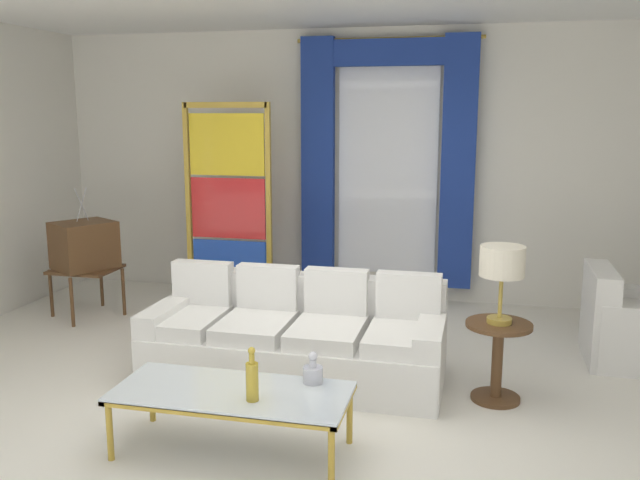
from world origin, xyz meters
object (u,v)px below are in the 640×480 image
bottle_blue_decanter (313,372)px  vintage_tv (84,248)px  couch_white_long (297,339)px  round_side_table (497,354)px  bottle_crystal_tall (252,379)px  table_lamp_brass (502,265)px  coffee_table (232,395)px  armchair_white (630,329)px  peacock_figurine (265,304)px  stained_glass_divider (228,212)px

bottle_blue_decanter → vintage_tv: (-2.95, 2.12, 0.25)m
couch_white_long → round_side_table: bearing=-4.2°
bottle_crystal_tall → table_lamp_brass: 2.00m
table_lamp_brass → coffee_table: bearing=-144.2°
couch_white_long → table_lamp_brass: 1.72m
armchair_white → vintage_tv: bearing=178.8°
bottle_crystal_tall → table_lamp_brass: bearing=41.6°
bottle_crystal_tall → vintage_tv: 3.63m
bottle_blue_decanter → round_side_table: size_ratio=0.35×
vintage_tv → peacock_figurine: bearing=3.8°
bottle_crystal_tall → peacock_figurine: bottle_crystal_tall is taller
bottle_crystal_tall → armchair_white: armchair_white is taller
bottle_blue_decanter → round_side_table: bearing=39.1°
bottle_crystal_tall → table_lamp_brass: size_ratio=0.59×
couch_white_long → round_side_table: 1.56m
vintage_tv → stained_glass_divider: (1.36, 0.58, 0.33)m
coffee_table → bottle_crystal_tall: 0.27m
armchair_white → stained_glass_divider: stained_glass_divider is taller
peacock_figurine → vintage_tv: bearing=-176.2°
round_side_table → coffee_table: bearing=-144.2°
coffee_table → bottle_crystal_tall: (0.18, -0.12, 0.17)m
coffee_table → stained_glass_divider: 3.22m
coffee_table → table_lamp_brass: size_ratio=2.57×
coffee_table → round_side_table: 2.00m
round_side_table → table_lamp_brass: 0.67m
armchair_white → stained_glass_divider: (-3.86, 0.69, 0.77)m
bottle_blue_decanter → vintage_tv: vintage_tv is taller
bottle_blue_decanter → round_side_table: 1.50m
coffee_table → armchair_white: (2.74, 2.24, -0.09)m
vintage_tv → table_lamp_brass: bearing=-16.0°
coffee_table → vintage_tv: vintage_tv is taller
armchair_white → stained_glass_divider: size_ratio=0.38×
coffee_table → peacock_figurine: peacock_figurine is taller
couch_white_long → vintage_tv: (-2.55, 1.06, 0.42)m
coffee_table → round_side_table: bearing=35.8°
stained_glass_divider → table_lamp_brass: (2.75, -1.76, -0.03)m
stained_glass_divider → table_lamp_brass: stained_glass_divider is taller
bottle_blue_decanter → stained_glass_divider: stained_glass_divider is taller
couch_white_long → vintage_tv: size_ratio=1.74×
bottle_blue_decanter → armchair_white: armchair_white is taller
couch_white_long → vintage_tv: vintage_tv is taller
bottle_blue_decanter → armchair_white: size_ratio=0.25×
vintage_tv → bottle_blue_decanter: bearing=-35.8°
coffee_table → bottle_blue_decanter: 0.52m
vintage_tv → couch_white_long: bearing=-22.7°
couch_white_long → table_lamp_brass: (1.56, -0.12, 0.72)m
coffee_table → round_side_table: (1.62, 1.17, -0.02)m
bottle_crystal_tall → table_lamp_brass: table_lamp_brass is taller
bottle_blue_decanter → couch_white_long: bearing=110.5°
peacock_figurine → bottle_crystal_tall: bearing=-73.7°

